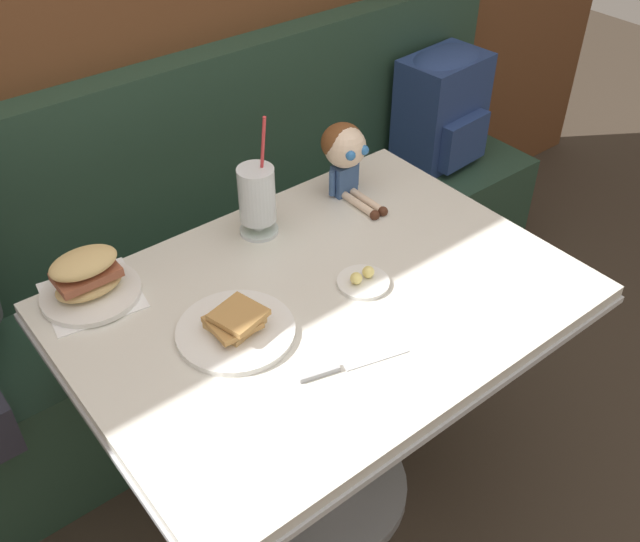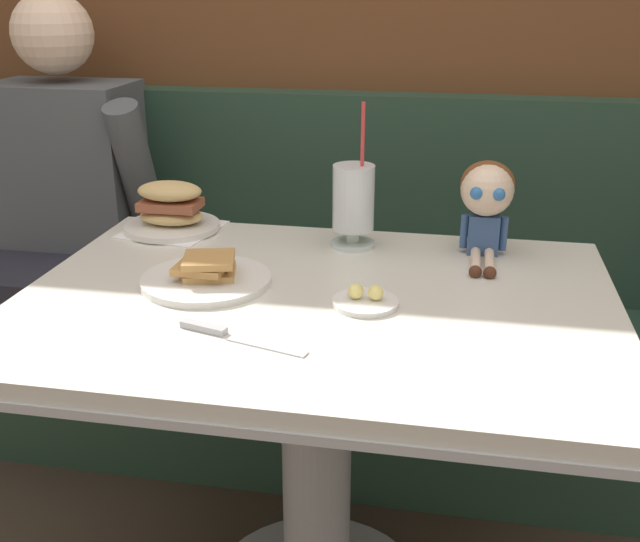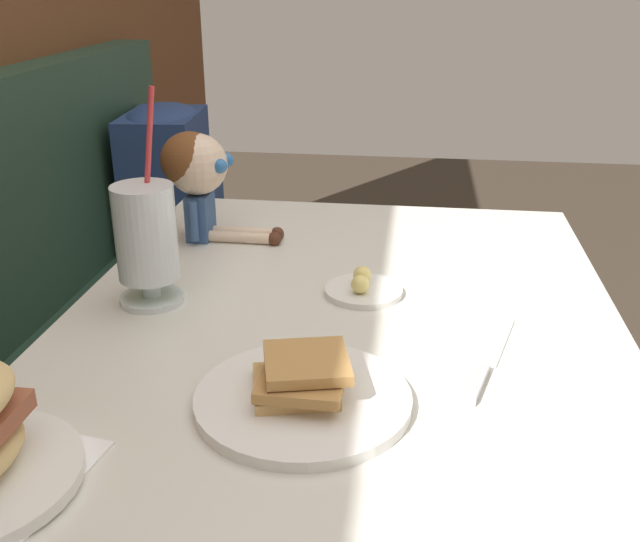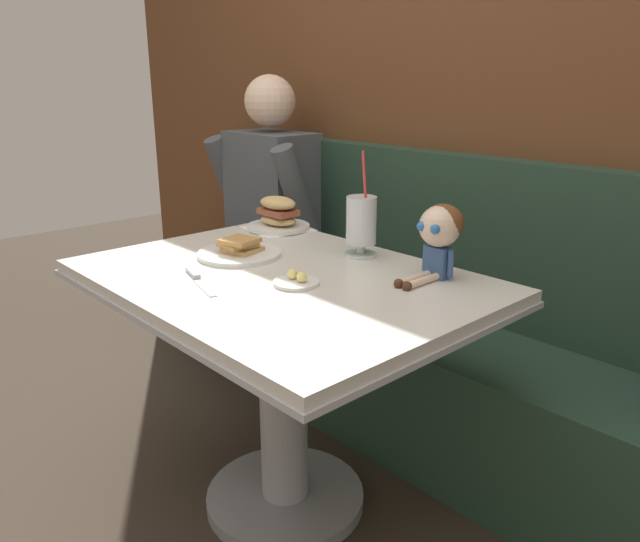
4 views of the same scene
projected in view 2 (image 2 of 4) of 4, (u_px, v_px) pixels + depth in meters
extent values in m
cube|color=brown|center=(377.00, 13.00, 2.01)|extent=(4.40, 0.08, 2.40)
cube|color=#233D2D|center=(356.00, 383.00, 2.11)|extent=(2.60, 0.48, 0.45)
cube|color=#233D2D|center=(369.00, 193.00, 2.10)|extent=(2.60, 0.10, 0.55)
cube|color=silver|center=(316.00, 303.00, 1.39)|extent=(1.10, 0.80, 0.03)
cube|color=#B7BABF|center=(316.00, 314.00, 1.40)|extent=(1.11, 0.81, 0.02)
cylinder|color=#A5A8AD|center=(317.00, 465.00, 1.52)|extent=(0.14, 0.14, 0.65)
cylinder|color=white|center=(206.00, 280.00, 1.44)|extent=(0.25, 0.25, 0.01)
cube|color=tan|center=(210.00, 272.00, 1.44)|extent=(0.12, 0.12, 0.01)
cube|color=#B78447|center=(203.00, 266.00, 1.43)|extent=(0.10, 0.10, 0.01)
cube|color=#B78447|center=(209.00, 260.00, 1.42)|extent=(0.12, 0.12, 0.01)
cylinder|color=silver|center=(353.00, 244.00, 1.64)|extent=(0.10, 0.10, 0.01)
cylinder|color=silver|center=(353.00, 235.00, 1.63)|extent=(0.03, 0.03, 0.03)
cylinder|color=silver|center=(353.00, 197.00, 1.60)|extent=(0.09, 0.09, 0.14)
cylinder|color=#ADE0A8|center=(353.00, 202.00, 1.61)|extent=(0.08, 0.08, 0.12)
cylinder|color=#DB383D|center=(362.00, 154.00, 1.56)|extent=(0.01, 0.04, 0.22)
cube|color=white|center=(172.00, 230.00, 1.75)|extent=(0.23, 0.23, 0.00)
cylinder|color=white|center=(172.00, 226.00, 1.74)|extent=(0.22, 0.22, 0.01)
ellipsoid|color=tan|center=(171.00, 216.00, 1.73)|extent=(0.15, 0.10, 0.04)
cube|color=#995138|center=(171.00, 205.00, 1.72)|extent=(0.14, 0.09, 0.02)
ellipsoid|color=tan|center=(170.00, 191.00, 1.71)|extent=(0.15, 0.10, 0.04)
cylinder|color=white|center=(365.00, 303.00, 1.34)|extent=(0.12, 0.12, 0.01)
sphere|color=#F4E07A|center=(356.00, 291.00, 1.34)|extent=(0.03, 0.03, 0.03)
sphere|color=#F4E07A|center=(376.00, 293.00, 1.34)|extent=(0.03, 0.03, 0.03)
cube|color=silver|center=(267.00, 346.00, 1.19)|extent=(0.14, 0.06, 0.00)
cube|color=#B2B5BA|center=(203.00, 329.00, 1.24)|extent=(0.09, 0.04, 0.01)
cube|color=#385689|center=(484.00, 234.00, 1.58)|extent=(0.06, 0.04, 0.08)
sphere|color=beige|center=(487.00, 190.00, 1.55)|extent=(0.11, 0.11, 0.11)
ellipsoid|color=brown|center=(488.00, 184.00, 1.56)|extent=(0.11, 0.11, 0.10)
sphere|color=#2D6BB2|center=(477.00, 193.00, 1.51)|extent=(0.03, 0.03, 0.03)
sphere|color=#2D6BB2|center=(499.00, 194.00, 1.50)|extent=(0.03, 0.03, 0.03)
cylinder|color=beige|center=(475.00, 261.00, 1.52)|extent=(0.02, 0.12, 0.02)
cylinder|color=beige|center=(490.00, 262.00, 1.52)|extent=(0.02, 0.12, 0.02)
sphere|color=#4C2819|center=(475.00, 272.00, 1.47)|extent=(0.03, 0.03, 0.03)
sphere|color=#4C2819|center=(490.00, 273.00, 1.46)|extent=(0.03, 0.03, 0.03)
cylinder|color=#385689|center=(464.00, 231.00, 1.59)|extent=(0.02, 0.02, 0.07)
cylinder|color=#385689|center=(504.00, 234.00, 1.57)|extent=(0.02, 0.02, 0.07)
cube|color=#4C5156|center=(72.00, 188.00, 2.09)|extent=(0.38, 0.24, 0.58)
sphere|color=beige|center=(53.00, 33.00, 1.94)|extent=(0.21, 0.21, 0.21)
cube|color=#23232D|center=(49.00, 285.00, 2.01)|extent=(0.34, 0.36, 0.14)
cylinder|color=#4C5156|center=(141.00, 187.00, 2.00)|extent=(0.09, 0.25, 0.48)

